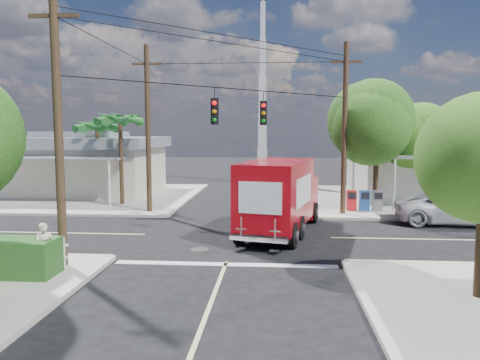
# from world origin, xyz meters

# --- Properties ---
(ground) EXTENTS (120.00, 120.00, 0.00)m
(ground) POSITION_xyz_m (0.00, 0.00, 0.00)
(ground) COLOR black
(ground) RESTS_ON ground
(sidewalk_ne) EXTENTS (14.12, 14.12, 0.14)m
(sidewalk_ne) POSITION_xyz_m (10.88, 10.88, 0.07)
(sidewalk_ne) COLOR #9C978D
(sidewalk_ne) RESTS_ON ground
(sidewalk_nw) EXTENTS (14.12, 14.12, 0.14)m
(sidewalk_nw) POSITION_xyz_m (-10.88, 10.88, 0.07)
(sidewalk_nw) COLOR #9C978D
(sidewalk_nw) RESTS_ON ground
(road_markings) EXTENTS (32.00, 32.00, 0.01)m
(road_markings) POSITION_xyz_m (0.00, -1.47, 0.01)
(road_markings) COLOR beige
(road_markings) RESTS_ON ground
(building_ne) EXTENTS (11.80, 10.20, 4.50)m
(building_ne) POSITION_xyz_m (12.50, 11.97, 2.32)
(building_ne) COLOR beige
(building_ne) RESTS_ON sidewalk_ne
(building_nw) EXTENTS (10.80, 10.20, 4.30)m
(building_nw) POSITION_xyz_m (-12.00, 12.46, 2.22)
(building_nw) COLOR beige
(building_nw) RESTS_ON sidewalk_nw
(radio_tower) EXTENTS (0.80, 0.80, 17.00)m
(radio_tower) POSITION_xyz_m (0.50, 20.00, 5.64)
(radio_tower) COLOR silver
(radio_tower) RESTS_ON ground
(tree_ne_front) EXTENTS (4.21, 4.14, 6.66)m
(tree_ne_front) POSITION_xyz_m (7.21, 6.76, 4.77)
(tree_ne_front) COLOR #422D1C
(tree_ne_front) RESTS_ON sidewalk_ne
(tree_ne_back) EXTENTS (3.77, 3.66, 5.82)m
(tree_ne_back) POSITION_xyz_m (9.81, 8.96, 4.19)
(tree_ne_back) COLOR #422D1C
(tree_ne_back) RESTS_ON sidewalk_ne
(palm_nw_front) EXTENTS (3.01, 3.08, 5.59)m
(palm_nw_front) POSITION_xyz_m (-7.50, 7.50, 5.04)
(palm_nw_front) COLOR #422D1C
(palm_nw_front) RESTS_ON sidewalk_nw
(palm_nw_back) EXTENTS (3.01, 3.08, 5.19)m
(palm_nw_back) POSITION_xyz_m (-9.50, 9.00, 4.67)
(palm_nw_back) COLOR #422D1C
(palm_nw_back) RESTS_ON sidewalk_nw
(utility_poles) EXTENTS (12.00, 10.68, 9.00)m
(utility_poles) POSITION_xyz_m (-1.58, 1.60, 4.67)
(utility_poles) COLOR #473321
(utility_poles) RESTS_ON ground
(vending_boxes) EXTENTS (1.90, 0.50, 1.10)m
(vending_boxes) POSITION_xyz_m (6.50, 6.20, 0.69)
(vending_boxes) COLOR red
(vending_boxes) RESTS_ON sidewalk_ne
(delivery_truck) EXTENTS (3.83, 7.71, 3.21)m
(delivery_truck) POSITION_xyz_m (1.86, 0.72, 1.63)
(delivery_truck) COLOR black
(delivery_truck) RESTS_ON ground
(parked_car) EXTENTS (5.46, 2.82, 1.47)m
(parked_car) POSITION_xyz_m (10.16, 3.36, 0.74)
(parked_car) COLOR silver
(parked_car) RESTS_ON ground
(pedestrian) EXTENTS (0.69, 0.62, 1.58)m
(pedestrian) POSITION_xyz_m (-5.26, -6.29, 0.93)
(pedestrian) COLOR beige
(pedestrian) RESTS_ON sidewalk_sw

